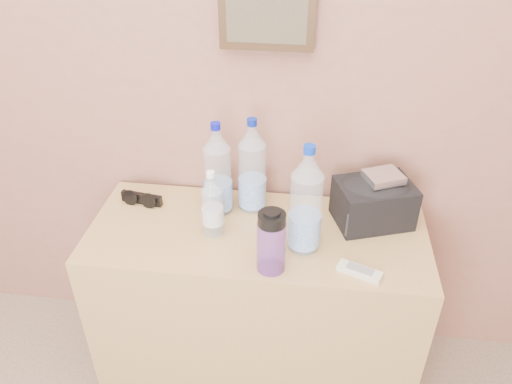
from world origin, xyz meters
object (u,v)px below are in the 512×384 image
Objects in this scene: ac_remote at (360,271)px; toiletry_bag at (374,201)px; sunglasses at (142,198)px; dresser at (257,306)px; pet_large_d at (306,205)px; pet_large_c at (252,170)px; pet_small at (212,207)px; pet_large_b at (218,173)px; nalgene_bottle at (271,241)px; foil_packet at (383,177)px.

ac_remote is 0.29m from toiletry_bag.
dresser is at bearing -5.39° from sunglasses.
pet_large_d reaches higher than sunglasses.
pet_large_c is 2.60× the size of ac_remote.
pet_large_b is at bearing 92.47° from pet_small.
pet_large_d is at bearing -6.50° from pet_small.
pet_large_d is 2.76× the size of ac_remote.
nalgene_bottle is (-0.09, -0.12, -0.06)m from pet_large_d.
ac_remote is at bearing -119.70° from toiletry_bag.
pet_large_c is at bearing 103.98° from dresser.
pet_large_c is 2.24× the size of sunglasses.
pet_large_d is 0.30m from toiletry_bag.
pet_small is at bearing 175.01° from toiletry_bag.
toiletry_bag is (0.05, 0.28, 0.08)m from ac_remote.
pet_small is 1.11× the size of nalgene_bottle.
toiletry_bag is at bearing 8.77° from sunglasses.
nalgene_bottle is at bearing -140.01° from foil_packet.
toiletry_bag reaches higher than dresser.
pet_small reaches higher than sunglasses.
pet_small is 0.57m from foil_packet.
nalgene_bottle is 0.86× the size of toiletry_bag.
ac_remote is (0.18, -0.11, -0.16)m from pet_large_d.
toiletry_bag is 0.10m from foil_packet.
dresser is 0.59m from sunglasses.
foil_packet is (0.56, 0.00, 0.03)m from pet_large_b.
ac_remote is at bearing -31.40° from pet_large_d.
nalgene_bottle is at bearing -20.80° from sunglasses.
pet_large_d is 0.16m from nalgene_bottle.
pet_large_c is at bearing 12.99° from sunglasses.
nalgene_bottle is at bearing -69.69° from dresser.
dresser is 0.55m from pet_large_d.
nalgene_bottle is 0.59m from sunglasses.
dresser is 0.54m from pet_large_c.
toiletry_bag is (0.23, 0.17, -0.08)m from pet_large_d.
foil_packet is at bearing 97.31° from ac_remote.
pet_large_c reaches higher than foil_packet.
ac_remote is at bearing -29.64° from pet_large_b.
sunglasses is 0.83m from toiletry_bag.
ac_remote is 0.54× the size of toiletry_bag.
pet_large_c is 1.46× the size of pet_small.
pet_large_d is at bearing 51.04° from nalgene_bottle.
toiletry_bag reaches higher than ac_remote.
dresser is at bearing 176.64° from toiletry_bag.
dresser is at bearing 110.31° from nalgene_bottle.
pet_large_c is 0.51m from ac_remote.
pet_large_b is at bearing -164.62° from pet_large_c.
dresser is at bearing 9.81° from pet_small.
pet_large_b is 0.12m from pet_large_c.
toiletry_bag is (0.83, -0.00, 0.07)m from sunglasses.
nalgene_bottle is at bearing -52.89° from pet_large_b.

